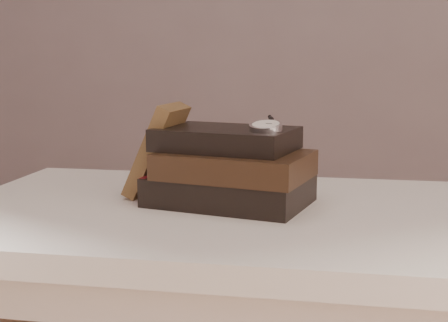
# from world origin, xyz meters

# --- Properties ---
(table) EXTENTS (1.00, 0.60, 0.75)m
(table) POSITION_xyz_m (0.00, 0.35, 0.66)
(table) COLOR silver
(table) RESTS_ON ground
(book_stack) EXTENTS (0.30, 0.24, 0.13)m
(book_stack) POSITION_xyz_m (-0.02, 0.38, 0.81)
(book_stack) COLOR black
(book_stack) RESTS_ON table
(journal) EXTENTS (0.11, 0.12, 0.17)m
(journal) POSITION_xyz_m (-0.17, 0.41, 0.84)
(journal) COLOR #46301B
(journal) RESTS_ON table
(pocket_watch) EXTENTS (0.07, 0.16, 0.02)m
(pocket_watch) POSITION_xyz_m (0.04, 0.35, 0.89)
(pocket_watch) COLOR silver
(pocket_watch) RESTS_ON book_stack
(eyeglasses) EXTENTS (0.13, 0.15, 0.05)m
(eyeglasses) POSITION_xyz_m (-0.10, 0.48, 0.82)
(eyeglasses) COLOR silver
(eyeglasses) RESTS_ON book_stack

